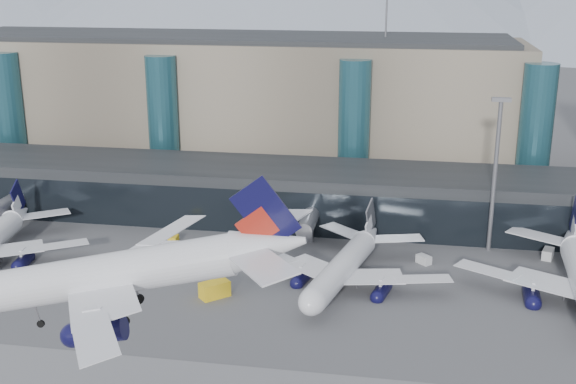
# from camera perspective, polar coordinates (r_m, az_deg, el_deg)

# --- Properties ---
(concourse) EXTENTS (170.00, 27.00, 10.00)m
(concourse) POSITION_cam_1_polar(r_m,az_deg,el_deg) (133.08, 2.38, -0.25)
(concourse) COLOR black
(concourse) RESTS_ON ground
(terminal_main) EXTENTS (130.00, 30.00, 31.00)m
(terminal_main) POSITION_cam_1_polar(r_m,az_deg,el_deg) (166.07, -4.74, 6.94)
(terminal_main) COLOR gray
(terminal_main) RESTS_ON ground
(teal_towers) EXTENTS (116.40, 19.40, 46.00)m
(teal_towers) POSITION_cam_1_polar(r_m,az_deg,el_deg) (148.79, -2.50, 5.22)
(teal_towers) COLOR #225461
(teal_towers) RESTS_ON ground
(lightmast_mid) EXTENTS (3.00, 1.20, 25.60)m
(lightmast_mid) POSITION_cam_1_polar(r_m,az_deg,el_deg) (120.96, 16.08, 1.94)
(lightmast_mid) COLOR slate
(lightmast_mid) RESTS_ON ground
(hero_jet) EXTENTS (32.37, 32.86, 10.61)m
(hero_jet) POSITION_cam_1_polar(r_m,az_deg,el_deg) (64.62, -11.33, -5.32)
(hero_jet) COLOR white
(hero_jet) RESTS_ON ground
(jet_parked_mid) EXTENTS (32.24, 33.14, 10.65)m
(jet_parked_mid) POSITION_cam_1_polar(r_m,az_deg,el_deg) (108.46, 4.77, -4.97)
(jet_parked_mid) COLOR white
(jet_parked_mid) RESTS_ON ground
(veh_b) EXTENTS (1.53, 2.36, 1.32)m
(veh_b) POSITION_cam_1_polar(r_m,az_deg,el_deg) (124.96, -9.04, -3.73)
(veh_b) COLOR yellow
(veh_b) RESTS_ON ground
(veh_d) EXTENTS (2.35, 3.18, 1.62)m
(veh_d) POSITION_cam_1_polar(r_m,az_deg,el_deg) (124.38, 19.85, -4.61)
(veh_d) COLOR silver
(veh_d) RESTS_ON ground
(veh_g) EXTENTS (2.63, 2.62, 1.37)m
(veh_g) POSITION_cam_1_polar(r_m,az_deg,el_deg) (117.18, 10.68, -5.26)
(veh_g) COLOR silver
(veh_g) RESTS_ON ground
(veh_h) EXTENTS (4.54, 4.43, 2.30)m
(veh_h) POSITION_cam_1_polar(r_m,az_deg,el_deg) (104.28, -5.82, -7.67)
(veh_h) COLOR yellow
(veh_h) RESTS_ON ground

